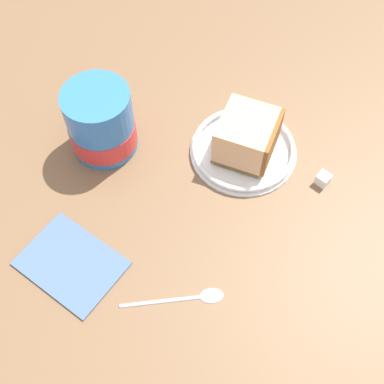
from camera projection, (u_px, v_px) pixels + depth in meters
ground_plane at (217, 163)px, 73.67cm from camera, size 144.74×144.74×2.63cm
small_plate at (243, 149)px, 72.49cm from camera, size 15.52×15.52×1.51cm
cake_slice at (247, 136)px, 69.72cm from camera, size 8.92×9.17×6.27cm
tea_mug at (101, 123)px, 69.85cm from camera, size 10.24×10.63×10.55cm
teaspoon at (194, 297)px, 61.28cm from camera, size 11.02×8.73×0.80cm
folded_napkin at (71, 263)px, 63.68cm from camera, size 13.43×10.43×0.60cm
sugar_cube at (323, 179)px, 69.64cm from camera, size 2.03×2.03×1.72cm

